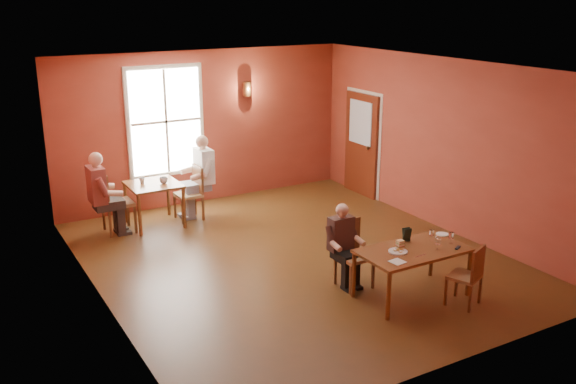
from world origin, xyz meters
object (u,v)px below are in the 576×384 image
chair_diner_white (188,193)px  diner_maroon (116,192)px  chair_diner_main (355,255)px  chair_diner_maroon (118,202)px  main_table (412,273)px  diner_main (356,249)px  chair_empty (464,275)px  diner_white (189,181)px  second_table (155,204)px

chair_diner_white → diner_maroon: diner_maroon is taller
chair_diner_main → diner_maroon: bearing=-59.2°
chair_diner_white → chair_diner_maroon: (-1.30, 0.00, 0.05)m
main_table → diner_main: size_ratio=1.28×
diner_main → chair_diner_white: size_ratio=1.16×
chair_empty → chair_diner_maroon: size_ratio=0.78×
diner_maroon → diner_main: bearing=30.6°
main_table → diner_white: size_ratio=1.00×
chair_diner_main → second_table: bearing=-67.2°
second_table → diner_maroon: 0.76m
second_table → chair_diner_white: (0.65, 0.00, 0.11)m
chair_diner_white → diner_maroon: (-1.33, 0.00, 0.22)m
diner_main → main_table: bearing=128.9°
chair_diner_maroon → diner_maroon: bearing=-90.0°
main_table → chair_diner_white: 4.76m
diner_main → diner_maroon: (-2.31, 3.90, 0.15)m
main_table → chair_empty: size_ratio=1.74×
main_table → second_table: size_ratio=1.67×
chair_diner_main → diner_white: (-0.95, 3.87, 0.26)m
diner_main → diner_white: diner_white is taller
second_table → diner_maroon: size_ratio=0.61×
diner_main → chair_empty: bearing=129.2°
chair_empty → diner_white: size_ratio=0.58×
chair_empty → diner_main: bearing=106.6°
diner_white → diner_main: bearing=-166.3°
chair_empty → second_table: size_ratio=0.96×
main_table → chair_diner_maroon: 5.31m
chair_diner_white → diner_maroon: size_ratio=0.69×
chair_empty → chair_diner_white: chair_diner_white is taller
diner_main → chair_diner_maroon: bearing=-59.7°
chair_diner_main → diner_maroon: size_ratio=0.66×
chair_empty → main_table: bearing=107.0°
second_table → chair_diner_white: 0.66m
main_table → diner_white: 4.76m
main_table → diner_maroon: size_ratio=1.03×
diner_white → chair_diner_maroon: diner_white is taller
chair_empty → chair_diner_maroon: 6.00m
chair_diner_white → diner_white: diner_white is taller
chair_empty → diner_white: (-1.89, 5.06, 0.31)m
main_table → diner_white: bearing=107.8°
main_table → chair_diner_maroon: size_ratio=1.35×
chair_diner_white → chair_diner_maroon: 1.30m
main_table → diner_main: diner_main is taller
diner_main → chair_diner_white: diner_main is taller
chair_empty → chair_diner_maroon: chair_diner_maroon is taller
chair_diner_white → chair_empty: bearing=-159.2°
chair_diner_maroon → diner_maroon: 0.18m
main_table → chair_empty: chair_empty is taller
diner_maroon → chair_diner_maroon: bearing=90.0°
chair_diner_main → main_table: bearing=127.6°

